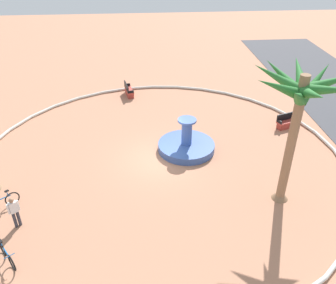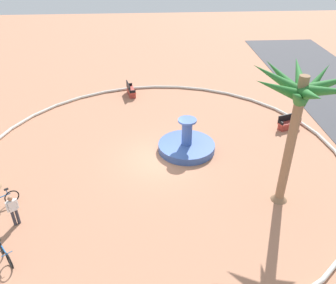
{
  "view_description": "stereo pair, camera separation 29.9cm",
  "coord_description": "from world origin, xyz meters",
  "px_view_note": "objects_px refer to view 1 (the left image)",
  "views": [
    {
      "loc": [
        17.38,
        -0.95,
        11.95
      ],
      "look_at": [
        -0.26,
        0.5,
        1.0
      ],
      "focal_mm": 38.08,
      "sensor_mm": 36.0,
      "label": 1
    },
    {
      "loc": [
        17.4,
        -0.65,
        11.95
      ],
      "look_at": [
        -0.26,
        0.5,
        1.0
      ],
      "focal_mm": 38.08,
      "sensor_mm": 36.0,
      "label": 2
    }
  ],
  "objects_px": {
    "bench_west": "(287,123)",
    "bicycle_red_frame": "(2,202)",
    "bicycle_by_lamppost": "(7,255)",
    "palm_tree_near_fountain": "(300,99)",
    "bench_east": "(129,91)",
    "fountain": "(186,146)",
    "person_cyclist_helmet": "(14,211)"
  },
  "relations": [
    {
      "from": "fountain",
      "to": "bicycle_red_frame",
      "type": "bearing_deg",
      "value": -64.77
    },
    {
      "from": "bicycle_red_frame",
      "to": "person_cyclist_helmet",
      "type": "bearing_deg",
      "value": 39.89
    },
    {
      "from": "bench_east",
      "to": "bench_west",
      "type": "xyz_separation_m",
      "value": [
        6.19,
        10.8,
        0.0
      ]
    },
    {
      "from": "bench_east",
      "to": "bicycle_red_frame",
      "type": "distance_m",
      "value": 14.28
    },
    {
      "from": "bench_east",
      "to": "person_cyclist_helmet",
      "type": "bearing_deg",
      "value": -19.18
    },
    {
      "from": "palm_tree_near_fountain",
      "to": "bicycle_red_frame",
      "type": "distance_m",
      "value": 14.65
    },
    {
      "from": "bench_east",
      "to": "bicycle_red_frame",
      "type": "relative_size",
      "value": 1.16
    },
    {
      "from": "bicycle_red_frame",
      "to": "person_cyclist_helmet",
      "type": "distance_m",
      "value": 1.72
    },
    {
      "from": "bench_west",
      "to": "bicycle_red_frame",
      "type": "distance_m",
      "value": 18.11
    },
    {
      "from": "person_cyclist_helmet",
      "to": "bicycle_red_frame",
      "type": "bearing_deg",
      "value": -140.11
    },
    {
      "from": "bicycle_red_frame",
      "to": "fountain",
      "type": "bearing_deg",
      "value": 115.23
    },
    {
      "from": "palm_tree_near_fountain",
      "to": "bench_east",
      "type": "distance_m",
      "value": 16.23
    },
    {
      "from": "bench_east",
      "to": "person_cyclist_helmet",
      "type": "xyz_separation_m",
      "value": [
        14.21,
        -4.94,
        0.57
      ]
    },
    {
      "from": "palm_tree_near_fountain",
      "to": "bench_east",
      "type": "height_order",
      "value": "palm_tree_near_fountain"
    },
    {
      "from": "fountain",
      "to": "person_cyclist_helmet",
      "type": "height_order",
      "value": "fountain"
    },
    {
      "from": "bicycle_red_frame",
      "to": "bicycle_by_lamppost",
      "type": "bearing_deg",
      "value": 19.99
    },
    {
      "from": "fountain",
      "to": "bicycle_red_frame",
      "type": "xyz_separation_m",
      "value": [
        4.51,
        -9.58,
        0.08
      ]
    },
    {
      "from": "palm_tree_near_fountain",
      "to": "bench_west",
      "type": "xyz_separation_m",
      "value": [
        -7.12,
        3.07,
        -5.16
      ]
    },
    {
      "from": "bench_west",
      "to": "bicycle_by_lamppost",
      "type": "height_order",
      "value": "bench_west"
    },
    {
      "from": "bench_west",
      "to": "bicycle_by_lamppost",
      "type": "relative_size",
      "value": 1.19
    },
    {
      "from": "fountain",
      "to": "bench_west",
      "type": "xyz_separation_m",
      "value": [
        -2.26,
        7.21,
        0.04
      ]
    },
    {
      "from": "bench_east",
      "to": "bench_west",
      "type": "bearing_deg",
      "value": 60.2
    },
    {
      "from": "palm_tree_near_fountain",
      "to": "bench_east",
      "type": "bearing_deg",
      "value": -149.86
    },
    {
      "from": "palm_tree_near_fountain",
      "to": "bench_east",
      "type": "xyz_separation_m",
      "value": [
        -13.31,
        -7.73,
        -5.16
      ]
    },
    {
      "from": "bench_east",
      "to": "bench_west",
      "type": "relative_size",
      "value": 1.0
    },
    {
      "from": "fountain",
      "to": "bicycle_by_lamppost",
      "type": "bearing_deg",
      "value": -46.92
    },
    {
      "from": "bicycle_by_lamppost",
      "to": "person_cyclist_helmet",
      "type": "bearing_deg",
      "value": -175.58
    },
    {
      "from": "bench_west",
      "to": "bicycle_red_frame",
      "type": "relative_size",
      "value": 1.16
    },
    {
      "from": "bicycle_red_frame",
      "to": "palm_tree_near_fountain",
      "type": "bearing_deg",
      "value": 88.56
    },
    {
      "from": "palm_tree_near_fountain",
      "to": "bicycle_by_lamppost",
      "type": "xyz_separation_m",
      "value": [
        2.97,
        -12.51,
        -5.12
      ]
    },
    {
      "from": "bench_west",
      "to": "person_cyclist_helmet",
      "type": "xyz_separation_m",
      "value": [
        8.03,
        -15.74,
        0.57
      ]
    },
    {
      "from": "bicycle_by_lamppost",
      "to": "bicycle_red_frame",
      "type": "bearing_deg",
      "value": -160.01
    }
  ]
}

